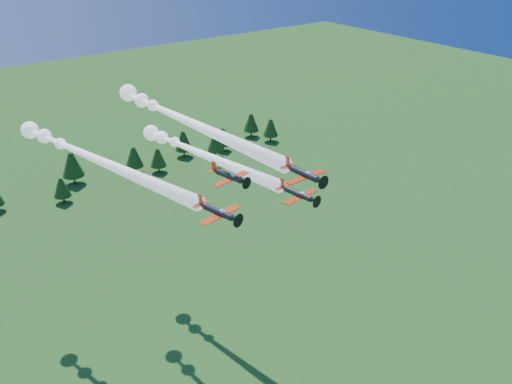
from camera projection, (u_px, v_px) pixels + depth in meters
plane_lead at (183, 119)px, 107.59m from camera, size 8.61×59.60×3.70m
plane_left at (91, 157)px, 107.97m from camera, size 17.74×60.82×3.70m
plane_right at (198, 152)px, 121.81m from camera, size 12.60×51.63×3.70m
plane_slot at (230, 176)px, 98.03m from camera, size 7.88×8.63×2.75m
treeline at (76, 171)px, 192.33m from camera, size 169.79×20.58×11.66m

